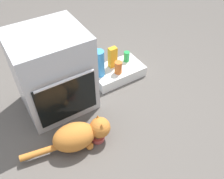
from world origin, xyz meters
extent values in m
plane|color=#56514C|center=(0.00, 0.00, 0.00)|extent=(8.00, 8.00, 0.00)
cube|color=#B7BABF|center=(-0.03, 0.45, 0.40)|extent=(0.63, 0.57, 0.79)
cube|color=black|center=(-0.03, 0.16, 0.30)|extent=(0.54, 0.01, 0.44)
cylinder|color=silver|center=(-0.03, 0.13, 0.54)|extent=(0.51, 0.02, 0.02)
cube|color=white|center=(0.69, 0.47, 0.06)|extent=(0.58, 0.33, 0.12)
cylinder|color=#C64C47|center=(0.08, -0.14, 0.02)|extent=(0.12, 0.12, 0.04)
sphere|color=brown|center=(0.08, -0.14, 0.04)|extent=(0.07, 0.07, 0.07)
ellipsoid|color=#C6752D|center=(-0.11, -0.11, 0.13)|extent=(0.39, 0.30, 0.24)
sphere|color=#C6752D|center=(0.11, -0.15, 0.15)|extent=(0.18, 0.18, 0.18)
cone|color=#C6752D|center=(0.12, -0.10, 0.22)|extent=(0.06, 0.06, 0.08)
cone|color=#C6752D|center=(0.10, -0.20, 0.22)|extent=(0.06, 0.06, 0.08)
cylinder|color=#C6752D|center=(-0.41, -0.05, 0.07)|extent=(0.31, 0.11, 0.05)
sphere|color=#C6752D|center=(0.00, -0.06, 0.03)|extent=(0.07, 0.07, 0.07)
sphere|color=#C6752D|center=(-0.02, -0.19, 0.03)|extent=(0.07, 0.07, 0.07)
cylinder|color=green|center=(0.85, 0.53, 0.18)|extent=(0.07, 0.07, 0.12)
cube|color=orange|center=(0.66, 0.53, 0.24)|extent=(0.09, 0.06, 0.24)
cylinder|color=#388CD1|center=(0.47, 0.48, 0.27)|extent=(0.11, 0.11, 0.30)
cylinder|color=#D16023|center=(0.65, 0.41, 0.19)|extent=(0.08, 0.08, 0.14)
camera|label=1|loc=(-0.43, -1.22, 1.77)|focal=37.64mm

